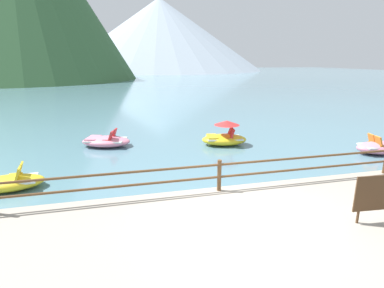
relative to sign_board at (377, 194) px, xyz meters
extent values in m
plane|color=slate|center=(-3.00, 41.07, -1.13)|extent=(200.00, 200.00, 0.00)
cube|color=#A39989|center=(-3.00, -1.13, -0.93)|extent=(28.00, 8.00, 0.40)
cylinder|color=brown|center=(-3.00, 2.62, -0.25)|extent=(0.12, 0.12, 0.95)
cylinder|color=brown|center=(-3.00, 2.62, 0.08)|extent=(23.80, 0.07, 0.07)
cylinder|color=brown|center=(-3.00, 2.62, -0.30)|extent=(23.80, 0.07, 0.07)
cube|color=silver|center=(0.00, 0.01, 0.02)|extent=(1.10, 0.13, 0.80)
cube|color=#4C331E|center=(0.00, -0.01, 0.02)|extent=(1.18, 0.13, 0.88)
cylinder|color=#4C331E|center=(-0.41, 0.04, -0.55)|extent=(0.06, 0.06, 0.35)
ellipsoid|color=yellow|center=(-0.65, 8.70, -0.86)|extent=(2.42, 1.69, 0.53)
cube|color=silver|center=(-0.65, 8.70, -0.77)|extent=(1.90, 1.37, 0.06)
cube|color=red|center=(-0.44, 8.93, -0.70)|extent=(0.46, 0.46, 0.08)
cube|color=red|center=(-0.26, 8.90, -0.48)|extent=(0.27, 0.43, 0.43)
cube|color=red|center=(-0.53, 8.40, -0.70)|extent=(0.46, 0.46, 0.08)
cube|color=red|center=(-0.35, 8.37, -0.48)|extent=(0.27, 0.43, 0.43)
cube|color=yellow|center=(-1.25, 8.80, -0.71)|extent=(0.64, 1.00, 0.12)
cone|color=red|center=(-0.54, 8.68, 0.00)|extent=(1.46, 1.46, 0.22)
ellipsoid|color=pink|center=(5.75, 5.54, -0.85)|extent=(2.41, 1.48, 0.56)
cube|color=silver|center=(5.75, 5.54, -0.75)|extent=(1.89, 1.20, 0.06)
cube|color=orange|center=(5.55, 5.33, -0.68)|extent=(0.45, 0.45, 0.08)
cube|color=orange|center=(5.37, 5.36, -0.46)|extent=(0.26, 0.43, 0.43)
cube|color=orange|center=(5.62, 5.80, -0.68)|extent=(0.45, 0.45, 0.08)
cube|color=orange|center=(5.44, 5.82, -0.46)|extent=(0.26, 0.43, 0.43)
ellipsoid|color=yellow|center=(-9.40, 5.18, -0.90)|extent=(2.26, 1.36, 0.47)
cube|color=silver|center=(-9.40, 5.18, -0.81)|extent=(1.77, 1.10, 0.06)
cube|color=yellow|center=(-9.26, 5.42, -0.74)|extent=(0.44, 0.44, 0.08)
cube|color=yellow|center=(-9.08, 5.44, -0.52)|extent=(0.25, 0.42, 0.43)
cube|color=yellow|center=(-9.22, 4.97, -0.74)|extent=(0.44, 0.44, 0.08)
cube|color=yellow|center=(-9.04, 4.99, -0.52)|extent=(0.25, 0.42, 0.43)
ellipsoid|color=pink|center=(-6.40, 9.83, -0.88)|extent=(2.67, 2.04, 0.49)
cube|color=silver|center=(-6.40, 9.83, -0.80)|extent=(2.10, 1.64, 0.06)
cube|color=red|center=(-6.15, 10.04, -0.73)|extent=(0.50, 0.50, 0.08)
cube|color=red|center=(-5.98, 9.98, -0.51)|extent=(0.32, 0.44, 0.43)
cube|color=red|center=(-6.32, 9.51, -0.73)|extent=(0.50, 0.50, 0.08)
cube|color=red|center=(-6.15, 9.46, -0.51)|extent=(0.32, 0.44, 0.43)
cube|color=pink|center=(-7.02, 10.03, -0.74)|extent=(0.79, 1.08, 0.12)
cone|color=#386038|center=(-14.34, 73.19, 10.20)|extent=(24.44, 24.44, 22.66)
cone|color=#9EADBC|center=(11.64, 114.06, 11.65)|extent=(74.88, 74.88, 25.55)
camera|label=1|loc=(-5.81, -5.36, 3.04)|focal=28.68mm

